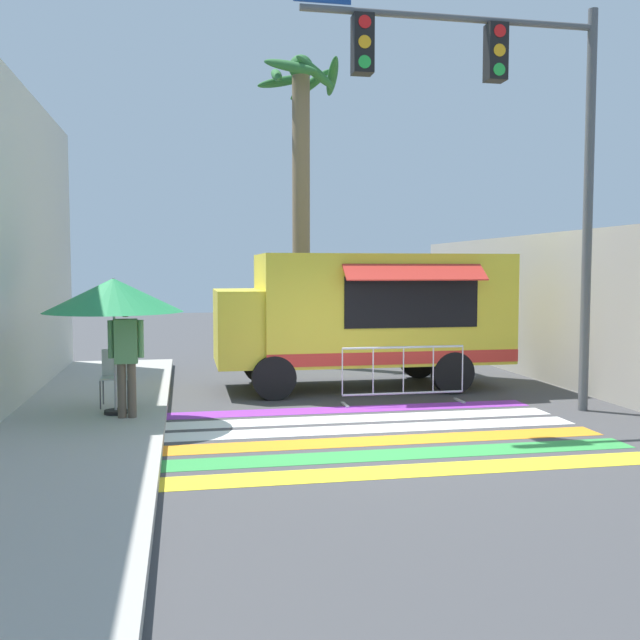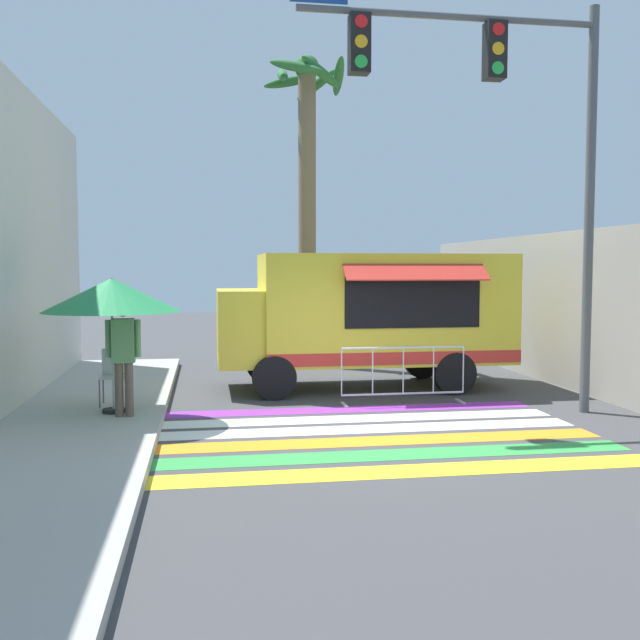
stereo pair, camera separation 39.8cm
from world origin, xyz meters
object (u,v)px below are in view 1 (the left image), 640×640
object	(u,v)px
food_truck	(359,312)
palm_tree	(301,173)
barricade_front	(403,375)
vendor_person	(126,351)
patio_umbrella	(113,296)
folding_chair	(115,372)
traffic_signal_pole	(502,116)

from	to	relation	value
food_truck	palm_tree	distance (m)	4.83
food_truck	barricade_front	distance (m)	2.14
food_truck	vendor_person	size ratio (longest dim) A/B	3.29
patio_umbrella	folding_chair	size ratio (longest dim) A/B	2.30
traffic_signal_pole	patio_umbrella	xyz separation A→B (m)	(-6.19, 0.43, -2.89)
patio_umbrella	food_truck	bearing A→B (deg)	29.65
traffic_signal_pole	vendor_person	bearing A→B (deg)	179.08
barricade_front	palm_tree	xyz separation A→B (m)	(-0.98, 5.36, 4.28)
folding_chair	traffic_signal_pole	bearing A→B (deg)	9.60
food_truck	traffic_signal_pole	bearing A→B (deg)	-61.99
food_truck	patio_umbrella	world-z (taller)	food_truck
patio_umbrella	folding_chair	bearing A→B (deg)	94.83
folding_chair	vendor_person	world-z (taller)	vendor_person
folding_chair	vendor_person	xyz separation A→B (m)	(0.26, -1.06, 0.46)
vendor_person	barricade_front	world-z (taller)	vendor_person
patio_umbrella	barricade_front	world-z (taller)	patio_umbrella
traffic_signal_pole	vendor_person	distance (m)	7.05
folding_chair	barricade_front	xyz separation A→B (m)	(5.00, 0.04, -0.20)
food_truck	traffic_signal_pole	xyz separation A→B (m)	(1.61, -3.03, 3.35)
folding_chair	vendor_person	distance (m)	1.19
traffic_signal_pole	folding_chair	distance (m)	7.61
folding_chair	barricade_front	world-z (taller)	folding_chair
vendor_person	palm_tree	distance (m)	8.31
food_truck	barricade_front	bearing A→B (deg)	-78.72
patio_umbrella	traffic_signal_pole	bearing A→B (deg)	-3.97
traffic_signal_pole	patio_umbrella	size ratio (longest dim) A/B	3.17
barricade_front	palm_tree	bearing A→B (deg)	100.33
food_truck	palm_tree	size ratio (longest dim) A/B	0.76
barricade_front	palm_tree	world-z (taller)	palm_tree
traffic_signal_pole	palm_tree	size ratio (longest dim) A/B	0.89
traffic_signal_pole	barricade_front	bearing A→B (deg)	136.18
traffic_signal_pole	palm_tree	world-z (taller)	palm_tree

